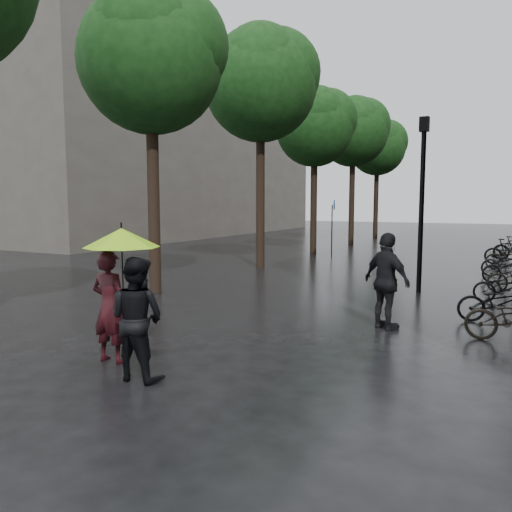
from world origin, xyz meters
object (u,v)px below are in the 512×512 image
Objects in this scene: parked_bicycles at (512,266)px; pedestrian_walking at (387,281)px; person_black at (137,318)px; person_burgundy at (110,306)px; lamp_post at (422,187)px.

pedestrian_walking is at bearing -104.67° from parked_bicycles.
pedestrian_walking reaches higher than person_black.
person_burgundy is 13.32m from parked_bicycles.
parked_bicycles is at bearing -112.38° from person_black.
lamp_post is (-0.12, 4.50, 1.93)m from pedestrian_walking.
person_black is (0.86, -0.39, -0.01)m from person_burgundy.
person_burgundy is 0.11× the size of parked_bicycles.
person_burgundy reaches higher than parked_bicycles.
pedestrian_walking is at bearing -88.50° from lamp_post.
person_black is 13.36m from parked_bicycles.
person_burgundy is at bearing -26.53° from person_black.
person_burgundy is at bearing -114.22° from parked_bicycles.
pedestrian_walking is (3.33, 3.99, 0.07)m from person_burgundy.
lamp_post is at bearing -57.05° from pedestrian_walking.
person_burgundy is 0.92× the size of pedestrian_walking.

